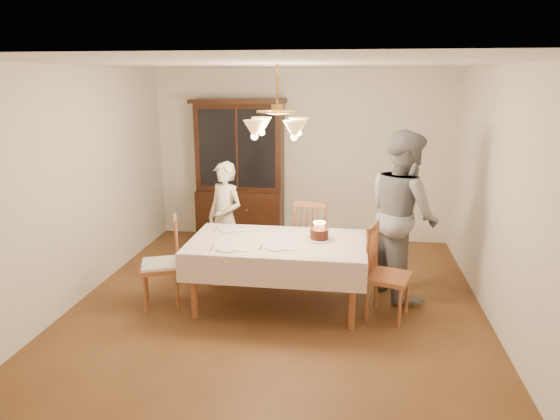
% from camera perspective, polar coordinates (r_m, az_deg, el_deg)
% --- Properties ---
extents(ground, '(5.00, 5.00, 0.00)m').
position_cam_1_polar(ground, '(5.68, -0.29, -10.81)').
color(ground, '#533117').
rests_on(ground, ground).
extents(room_shell, '(5.00, 5.00, 5.00)m').
position_cam_1_polar(room_shell, '(5.19, -0.32, 5.11)').
color(room_shell, white).
rests_on(room_shell, ground).
extents(dining_table, '(1.90, 1.10, 0.76)m').
position_cam_1_polar(dining_table, '(5.42, -0.30, -4.29)').
color(dining_table, brown).
rests_on(dining_table, ground).
extents(china_hutch, '(1.38, 0.54, 2.16)m').
position_cam_1_polar(china_hutch, '(7.64, -4.57, 4.13)').
color(china_hutch, black).
rests_on(china_hutch, ground).
extents(chair_far_side, '(0.51, 0.49, 1.00)m').
position_cam_1_polar(chair_far_side, '(6.38, 3.79, -3.60)').
color(chair_far_side, brown).
rests_on(chair_far_side, ground).
extents(chair_left_end, '(0.55, 0.56, 1.00)m').
position_cam_1_polar(chair_left_end, '(5.68, -13.45, -6.25)').
color(chair_left_end, brown).
rests_on(chair_left_end, ground).
extents(chair_right_end, '(0.53, 0.54, 1.00)m').
position_cam_1_polar(chair_right_end, '(5.37, 12.17, -7.57)').
color(chair_right_end, brown).
rests_on(chair_right_end, ground).
extents(elderly_woman, '(0.63, 0.57, 1.45)m').
position_cam_1_polar(elderly_woman, '(6.38, -6.27, -0.98)').
color(elderly_woman, '#EEE7C9').
rests_on(elderly_woman, ground).
extents(adult_in_grey, '(1.02, 1.13, 1.91)m').
position_cam_1_polar(adult_in_grey, '(5.85, 13.87, -0.47)').
color(adult_in_grey, slate).
rests_on(adult_in_grey, ground).
extents(birthday_cake, '(0.30, 0.30, 0.20)m').
position_cam_1_polar(birthday_cake, '(5.43, 4.50, -2.84)').
color(birthday_cake, white).
rests_on(birthday_cake, dining_table).
extents(place_setting_near_left, '(0.38, 0.23, 0.02)m').
position_cam_1_polar(place_setting_near_left, '(5.15, -5.89, -4.43)').
color(place_setting_near_left, white).
rests_on(place_setting_near_left, dining_table).
extents(place_setting_near_right, '(0.37, 0.23, 0.02)m').
position_cam_1_polar(place_setting_near_right, '(5.16, -0.28, -4.33)').
color(place_setting_near_right, white).
rests_on(place_setting_near_right, dining_table).
extents(place_setting_far_left, '(0.41, 0.26, 0.02)m').
position_cam_1_polar(place_setting_far_left, '(5.78, -5.56, -2.25)').
color(place_setting_far_left, white).
rests_on(place_setting_far_left, dining_table).
extents(chandelier, '(0.62, 0.62, 0.73)m').
position_cam_1_polar(chandelier, '(5.14, -0.32, 9.45)').
color(chandelier, '#BF8C3F').
rests_on(chandelier, ground).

